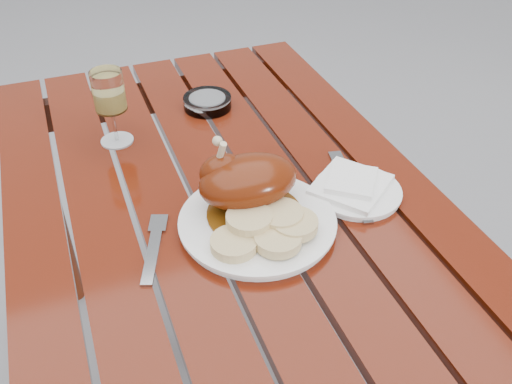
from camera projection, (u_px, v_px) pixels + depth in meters
table at (224, 311)px, 1.35m from camera, size 0.80×1.20×0.75m
dinner_plate at (257, 223)px, 1.02m from camera, size 0.36×0.36×0.02m
roast_duck at (245, 181)px, 1.02m from camera, size 0.18×0.18×0.13m
bread_dumplings at (267, 228)px, 0.97m from camera, size 0.19×0.13×0.03m
wine_glass at (112, 108)px, 1.20m from camera, size 0.09×0.09×0.17m
side_plate at (357, 192)px, 1.09m from camera, size 0.20×0.20×0.01m
napkin at (351, 185)px, 1.09m from camera, size 0.18×0.18×0.01m
ashtray at (207, 102)px, 1.36m from camera, size 0.12×0.12×0.03m
fork at (153, 251)px, 0.97m from camera, size 0.07×0.16×0.01m
knife at (353, 190)px, 1.10m from camera, size 0.06×0.20×0.01m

